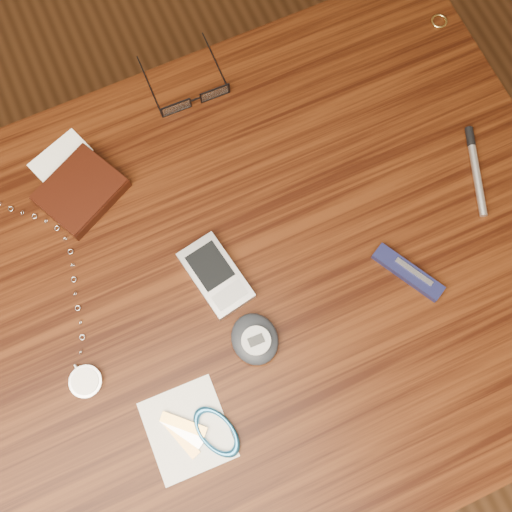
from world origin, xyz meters
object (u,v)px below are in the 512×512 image
Objects in this scene: pedometer at (255,339)px; silver_pen at (475,164)px; pocket_watch at (84,374)px; pda_phone at (216,275)px; notepad_keys at (203,431)px; pocket_knife at (408,272)px; eyeglasses at (194,97)px; desk at (218,316)px; wallet_and_card at (80,190)px.

silver_pen is at bearing 14.42° from pedometer.
pda_phone is (0.20, 0.05, 0.00)m from pocket_watch.
pocket_knife is at bearing 12.79° from notepad_keys.
eyeglasses is 0.45m from notepad_keys.
pda_phone is 1.14× the size of pocket_knife.
pda_phone is (0.02, 0.03, 0.11)m from desk.
pedometer reaches higher than pocket_watch.
pocket_knife is at bearing -65.97° from eyeglasses.
notepad_keys is at bearing -85.58° from wallet_and_card.
pedometer is 0.55× the size of silver_pen.
pedometer is at bearing -100.25° from eyeglasses.
pedometer is 0.13m from notepad_keys.
eyeglasses is 0.37× the size of pocket_watch.
silver_pen is (0.50, -0.18, -0.01)m from wallet_and_card.
pocket_knife is at bearing -38.86° from wallet_and_card.
wallet_and_card reaches higher than silver_pen.
wallet_and_card reaches higher than notepad_keys.
wallet_and_card reaches higher than pocket_knife.
pda_phone is 0.89× the size of silver_pen.
notepad_keys is at bearing -49.10° from pocket_watch.
wallet_and_card is 0.31m from pedometer.
pedometer is 0.70× the size of pocket_knife.
pocket_watch is at bearing 173.16° from pocket_knife.
desk is 8.97× the size of pda_phone.
wallet_and_card is 0.35m from notepad_keys.
eyeglasses reaches higher than pocket_knife.
notepad_keys is 0.33m from pocket_knife.
pda_phone reaches higher than pocket_knife.
pda_phone is 0.10m from pedometer.
pocket_watch is at bearing 130.90° from notepad_keys.
wallet_and_card is 1.47× the size of eyeglasses.
desk is 0.11m from pda_phone.
eyeglasses is at bearing 72.00° from desk.
pocket_watch is at bearing -166.58° from pda_phone.
pedometer reaches higher than desk.
wallet_and_card reaches higher than pda_phone.
pocket_watch is (-0.27, -0.30, -0.00)m from eyeglasses.
wallet_and_card is 2.32× the size of pedometer.
silver_pen is (0.16, 0.10, -0.00)m from pocket_knife.
desk is at bearing -118.73° from pda_phone.
pocket_watch is (-0.18, -0.02, 0.11)m from desk.
eyeglasses is 0.40m from pocket_watch.
pocket_watch is at bearing -174.12° from desk.
notepad_keys is (-0.08, -0.14, 0.11)m from desk.
silver_pen is at bearing 19.71° from notepad_keys.
pocket_watch is at bearing -109.30° from wallet_and_card.
notepad_keys is at bearing -118.07° from pda_phone.
pda_phone is (0.12, -0.18, -0.00)m from wallet_and_card.
desk is 9.22× the size of eyeglasses.
notepad_keys is (0.11, -0.12, -0.00)m from pocket_watch.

